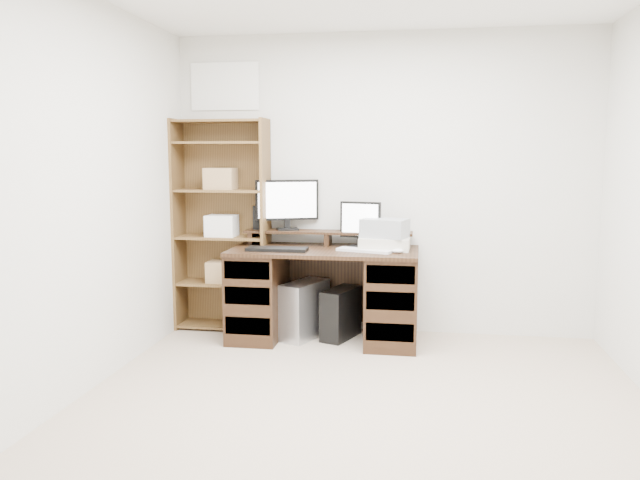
% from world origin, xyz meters
% --- Properties ---
extents(room, '(3.54, 4.04, 2.54)m').
position_xyz_m(room, '(-0.00, 0.00, 1.25)').
color(room, '#BBA58E').
rests_on(room, ground).
extents(desk, '(1.50, 0.70, 0.75)m').
position_xyz_m(desk, '(-0.43, 1.64, 0.39)').
color(desk, black).
rests_on(desk, ground).
extents(riser_shelf, '(1.40, 0.22, 0.12)m').
position_xyz_m(riser_shelf, '(-0.43, 1.85, 0.84)').
color(riser_shelf, black).
rests_on(riser_shelf, desk).
extents(monitor_wide, '(0.51, 0.23, 0.42)m').
position_xyz_m(monitor_wide, '(-0.79, 1.88, 1.11)').
color(monitor_wide, black).
rests_on(monitor_wide, riser_shelf).
extents(monitor_small, '(0.34, 0.16, 0.37)m').
position_xyz_m(monitor_small, '(-0.16, 1.79, 0.95)').
color(monitor_small, black).
rests_on(monitor_small, desk).
extents(speaker, '(0.09, 0.09, 0.20)m').
position_xyz_m(speaker, '(-1.05, 1.88, 0.97)').
color(speaker, black).
rests_on(speaker, riser_shelf).
extents(keyboard_black, '(0.48, 0.16, 0.03)m').
position_xyz_m(keyboard_black, '(-0.78, 1.47, 0.76)').
color(keyboard_black, black).
rests_on(keyboard_black, desk).
extents(keyboard_white, '(0.46, 0.26, 0.02)m').
position_xyz_m(keyboard_white, '(-0.10, 1.55, 0.76)').
color(keyboard_white, silver).
rests_on(keyboard_white, desk).
extents(mouse, '(0.10, 0.07, 0.03)m').
position_xyz_m(mouse, '(0.16, 1.51, 0.77)').
color(mouse, silver).
rests_on(mouse, desk).
extents(printer, '(0.40, 0.30, 0.10)m').
position_xyz_m(printer, '(0.05, 1.68, 0.80)').
color(printer, beige).
rests_on(printer, desk).
extents(basket, '(0.40, 0.33, 0.15)m').
position_xyz_m(basket, '(0.05, 1.68, 0.92)').
color(basket, '#92979B').
rests_on(basket, printer).
extents(tower_silver, '(0.37, 0.51, 0.47)m').
position_xyz_m(tower_silver, '(-0.60, 1.67, 0.23)').
color(tower_silver, '#B4B6BB').
rests_on(tower_silver, ground).
extents(tower_black, '(0.31, 0.45, 0.41)m').
position_xyz_m(tower_black, '(-0.31, 1.70, 0.21)').
color(tower_black, black).
rests_on(tower_black, ground).
extents(bookshelf, '(0.80, 0.30, 1.80)m').
position_xyz_m(bookshelf, '(-1.35, 1.86, 0.92)').
color(bookshelf, brown).
rests_on(bookshelf, ground).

